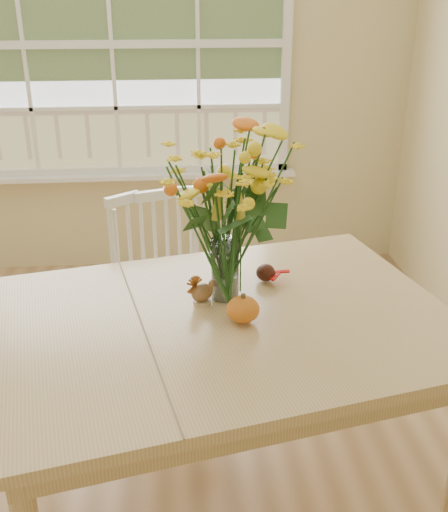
{
  "coord_description": "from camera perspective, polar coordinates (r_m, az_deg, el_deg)",
  "views": [
    {
      "loc": [
        0.36,
        -1.85,
        1.87
      ],
      "look_at": [
        0.52,
        -0.04,
        1.06
      ],
      "focal_mm": 42.0,
      "sensor_mm": 36.0,
      "label": 1
    }
  ],
  "objects": [
    {
      "name": "windsor_chair",
      "position": [
        2.9,
        -5.77,
        -3.02
      ],
      "size": [
        0.58,
        0.56,
        0.99
      ],
      "rotation": [
        0.0,
        0.0,
        0.33
      ],
      "color": "white",
      "rests_on": "floor"
    },
    {
      "name": "dark_gourd",
      "position": [
        2.3,
        3.98,
        -1.66
      ],
      "size": [
        0.13,
        0.1,
        0.07
      ],
      "color": "#38160F",
      "rests_on": "dining_table"
    },
    {
      "name": "window",
      "position": [
        4.1,
        -10.65,
        18.95
      ],
      "size": [
        2.42,
        0.12,
        1.74
      ],
      "color": "silver",
      "rests_on": "wall_back"
    },
    {
      "name": "floor",
      "position": [
        2.66,
        -12.19,
        -21.39
      ],
      "size": [
        4.0,
        4.5,
        0.01
      ],
      "primitive_type": "cube",
      "color": "#A37B4F",
      "rests_on": "ground"
    },
    {
      "name": "wall_back",
      "position": [
        4.15,
        -10.41,
        16.51
      ],
      "size": [
        4.0,
        0.02,
        2.7
      ],
      "primitive_type": "cube",
      "color": "beige",
      "rests_on": "floor"
    },
    {
      "name": "flower_vase",
      "position": [
        2.06,
        0.11,
        4.43
      ],
      "size": [
        0.47,
        0.47,
        0.56
      ],
      "color": "white",
      "rests_on": "dining_table"
    },
    {
      "name": "pumpkin",
      "position": [
        2.02,
        1.82,
        -5.21
      ],
      "size": [
        0.11,
        0.11,
        0.09
      ],
      "primitive_type": "ellipsoid",
      "color": "#CE5118",
      "rests_on": "dining_table"
    },
    {
      "name": "turkey_figurine",
      "position": [
        2.14,
        -2.11,
        -3.51
      ],
      "size": [
        0.1,
        0.09,
        0.1
      ],
      "rotation": [
        0.0,
        0.0,
        0.53
      ],
      "color": "#CCB78C",
      "rests_on": "dining_table"
    },
    {
      "name": "dining_table",
      "position": [
        2.12,
        0.05,
        -7.96
      ],
      "size": [
        1.77,
        1.43,
        0.84
      ],
      "rotation": [
        0.0,
        0.0,
        0.22
      ],
      "color": "tan",
      "rests_on": "floor"
    }
  ]
}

